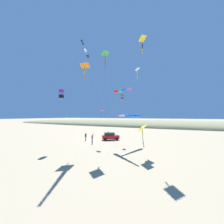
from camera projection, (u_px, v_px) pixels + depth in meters
The scene contains 19 objects.
ground_plane at pixel (92, 140), 36.92m from camera, with size 600.00×600.00×0.00m, color tan.
dune_ridge_grassy at pixel (147, 126), 85.63m from camera, with size 28.00×240.00×7.60m, color #938E60.
parked_car at pixel (110, 136), 37.41m from camera, with size 4.12×4.52×1.85m.
cooler_box at pixel (118, 138), 40.01m from camera, with size 0.62×0.42×0.42m.
person_adult_flyer at pixel (86, 136), 36.62m from camera, with size 0.68×0.68×1.92m.
person_child_green_jacket at pixel (92, 138), 34.78m from camera, with size 0.60×0.48×1.82m.
person_child_grey_jacket at pixel (92, 140), 32.10m from camera, with size 0.53×0.52×1.49m.
person_bystander_far at pixel (108, 134), 41.41m from camera, with size 0.64×0.65×1.83m.
kite_box_striped_overhead at pixel (61, 94), 28.79m from camera, with size 5.55×1.14×11.44m.
kite_delta_black_fish_shape at pixel (137, 69), 30.64m from camera, with size 5.87×7.77×16.40m.
kite_delta_checkered_midright at pixel (105, 54), 28.61m from camera, with size 9.73×2.81×18.89m.
kite_windsock_white_trailing at pixel (132, 116), 29.82m from camera, with size 6.93×8.43×6.60m.
kite_delta_small_distant at pixel (142, 128), 21.18m from camera, with size 11.13×11.46×5.04m.
kite_delta_teal_far_right at pixel (142, 39), 25.77m from camera, with size 10.24×12.91×20.37m.
kite_box_orange_high_right at pixel (122, 97), 34.43m from camera, with size 7.77×6.03×11.36m.
kite_windsock_long_streamer_left at pixel (86, 52), 27.22m from camera, with size 14.91×3.96×18.61m.
kite_delta_long_streamer_right at pixel (101, 111), 30.28m from camera, with size 2.70×7.63×7.47m.
kite_windsock_purple_drifting at pixel (120, 91), 29.55m from camera, with size 12.04×8.69×11.81m.
kite_delta_yellow_midlevel at pixel (85, 66), 28.59m from camera, with size 9.69×3.09×16.59m.
Camera 1 is at (-30.47, -21.77, 6.23)m, focal length 23.35 mm.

